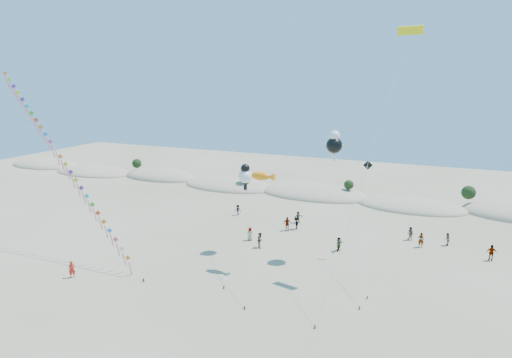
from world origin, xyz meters
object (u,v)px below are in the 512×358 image
object	(u,v)px
kite_train	(61,158)
fish_kite	(263,177)
flyer_foreground	(72,269)
parafoil_kite	(409,36)

from	to	relation	value
kite_train	fish_kite	size ratio (longest dim) A/B	2.43
kite_train	flyer_foreground	world-z (taller)	kite_train
fish_kite	kite_train	bearing A→B (deg)	-168.83
fish_kite	flyer_foreground	distance (m)	21.17
fish_kite	parafoil_kite	xyz separation A→B (m)	(12.62, 4.27, 13.43)
fish_kite	flyer_foreground	xyz separation A→B (m)	(-16.46, -9.92, -8.88)
kite_train	fish_kite	world-z (taller)	kite_train
fish_kite	flyer_foreground	bearing A→B (deg)	-148.93
flyer_foreground	fish_kite	bearing A→B (deg)	-13.04
kite_train	fish_kite	distance (m)	22.89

